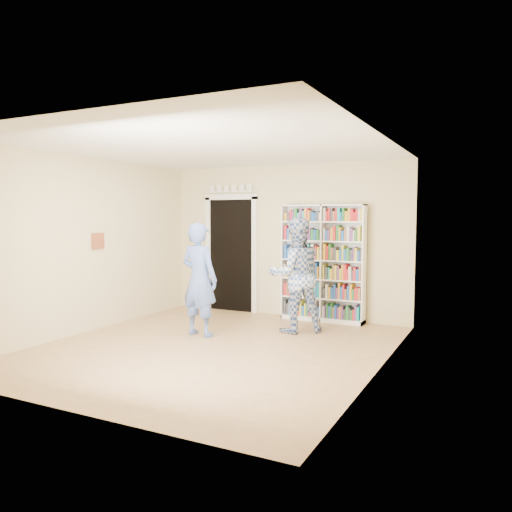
{
  "coord_description": "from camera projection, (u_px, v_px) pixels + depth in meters",
  "views": [
    {
      "loc": [
        3.5,
        -5.72,
        1.79
      ],
      "look_at": [
        0.21,
        0.9,
        1.2
      ],
      "focal_mm": 35.0,
      "sensor_mm": 36.0,
      "label": 1
    }
  ],
  "objects": [
    {
      "name": "wall_art",
      "position": [
        98.0,
        241.0,
        7.86
      ],
      "size": [
        0.03,
        0.25,
        0.25
      ],
      "primitive_type": "cube",
      "color": "maroon",
      "rests_on": "wall_left"
    },
    {
      "name": "ceiling",
      "position": [
        212.0,
        147.0,
        6.59
      ],
      "size": [
        5.0,
        5.0,
        0.0
      ],
      "primitive_type": "plane",
      "rotation": [
        3.14,
        0.0,
        0.0
      ],
      "color": "white",
      "rests_on": "wall_back"
    },
    {
      "name": "floor",
      "position": [
        213.0,
        348.0,
        6.8
      ],
      "size": [
        5.0,
        5.0,
        0.0
      ],
      "primitive_type": "plane",
      "color": "#9E734C",
      "rests_on": "ground"
    },
    {
      "name": "doorway",
      "position": [
        231.0,
        249.0,
        9.41
      ],
      "size": [
        1.1,
        0.08,
        2.43
      ],
      "color": "black",
      "rests_on": "floor"
    },
    {
      "name": "wall_left",
      "position": [
        88.0,
        245.0,
        7.7
      ],
      "size": [
        0.0,
        5.0,
        5.0
      ],
      "primitive_type": "plane",
      "rotation": [
        1.57,
        0.0,
        1.57
      ],
      "color": "beige",
      "rests_on": "floor"
    },
    {
      "name": "wall_back",
      "position": [
        285.0,
        241.0,
        8.93
      ],
      "size": [
        4.5,
        0.0,
        4.5
      ],
      "primitive_type": "plane",
      "rotation": [
        1.57,
        0.0,
        0.0
      ],
      "color": "beige",
      "rests_on": "floor"
    },
    {
      "name": "man_plaid",
      "position": [
        296.0,
        275.0,
        7.67
      ],
      "size": [
        1.09,
        1.06,
        1.77
      ],
      "primitive_type": "imported",
      "rotation": [
        0.0,
        0.0,
        3.82
      ],
      "color": "#2F4E91",
      "rests_on": "floor"
    },
    {
      "name": "paper_sheet",
      "position": [
        298.0,
        272.0,
        7.46
      ],
      "size": [
        0.19,
        0.08,
        0.28
      ],
      "primitive_type": "cube",
      "rotation": [
        0.0,
        0.0,
        0.38
      ],
      "color": "white",
      "rests_on": "man_plaid"
    },
    {
      "name": "man_blue",
      "position": [
        199.0,
        279.0,
        7.44
      ],
      "size": [
        0.66,
        0.48,
        1.7
      ],
      "primitive_type": "imported",
      "rotation": [
        0.0,
        0.0,
        3.03
      ],
      "color": "#526DB6",
      "rests_on": "floor"
    },
    {
      "name": "bookshelf",
      "position": [
        323.0,
        263.0,
        8.48
      ],
      "size": [
        1.44,
        0.27,
        1.99
      ],
      "rotation": [
        0.0,
        0.0,
        -0.03
      ],
      "color": "white",
      "rests_on": "floor"
    },
    {
      "name": "wall_right",
      "position": [
        381.0,
        255.0,
        5.7
      ],
      "size": [
        0.0,
        5.0,
        5.0
      ],
      "primitive_type": "plane",
      "rotation": [
        1.57,
        0.0,
        -1.57
      ],
      "color": "beige",
      "rests_on": "floor"
    }
  ]
}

